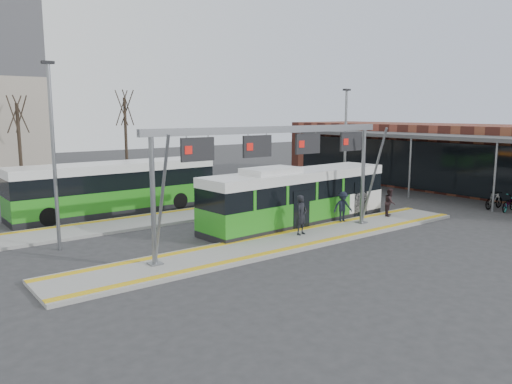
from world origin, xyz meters
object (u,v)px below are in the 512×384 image
at_px(passenger_b, 390,202).
at_px(passenger_c, 343,207).
at_px(passenger_a, 301,215).
at_px(hero_bus, 297,197).
at_px(gantry, 278,150).

height_order(passenger_b, passenger_c, passenger_c).
height_order(passenger_a, passenger_c, passenger_a).
relative_size(passenger_a, passenger_b, 1.22).
bearing_deg(passenger_c, passenger_a, -146.36).
height_order(passenger_a, passenger_b, passenger_a).
bearing_deg(passenger_a, passenger_c, -3.64).
relative_size(hero_bus, passenger_c, 7.16).
relative_size(gantry, passenger_a, 6.78).
distance_m(hero_bus, passenger_c, 2.49).
bearing_deg(passenger_b, gantry, 153.57).
height_order(hero_bus, passenger_b, hero_bus).
xyz_separation_m(gantry, hero_bus, (3.36, 2.40, -2.84)).
relative_size(passenger_a, passenger_c, 1.17).
bearing_deg(passenger_c, gantry, -148.48).
relative_size(hero_bus, passenger_b, 7.45).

